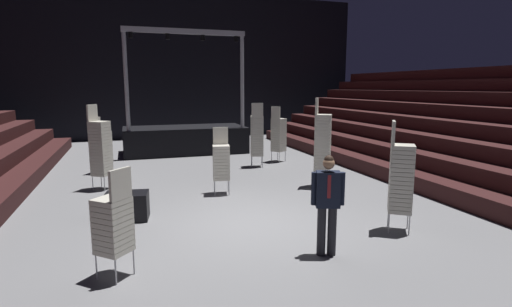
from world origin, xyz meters
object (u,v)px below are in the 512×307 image
(chair_stack_mid_left, at_px, (257,135))
(chair_stack_rear_centre, at_px, (401,177))
(chair_stack_rear_left, at_px, (323,143))
(chair_stack_rear_right, at_px, (103,145))
(chair_stack_front_left, at_px, (221,161))
(chair_stack_front_right, at_px, (100,147))
(man_with_tie, at_px, (328,199))
(chair_stack_mid_right, at_px, (279,134))
(chair_stack_mid_centre, at_px, (113,223))
(stage_riser, at_px, (185,137))
(equipment_road_case, at_px, (127,206))

(chair_stack_mid_left, distance_m, chair_stack_rear_centre, 7.07)
(chair_stack_mid_left, xyz_separation_m, chair_stack_rear_left, (0.88, -3.33, 0.13))
(chair_stack_rear_right, bearing_deg, chair_stack_front_left, 71.51)
(chair_stack_front_right, bearing_deg, chair_stack_mid_left, 140.80)
(man_with_tie, relative_size, chair_stack_mid_right, 0.82)
(chair_stack_rear_left, xyz_separation_m, chair_stack_rear_right, (-6.11, 3.88, -0.34))
(chair_stack_front_right, xyz_separation_m, chair_stack_mid_left, (5.16, 1.66, -0.04))
(chair_stack_rear_centre, bearing_deg, chair_stack_mid_centre, -52.39)
(chair_stack_mid_right, relative_size, chair_stack_mid_centre, 1.25)
(chair_stack_rear_right, bearing_deg, man_with_tie, 57.20)
(chair_stack_front_right, bearing_deg, man_with_tie, 66.22)
(chair_stack_mid_right, bearing_deg, chair_stack_rear_right, -119.27)
(chair_stack_mid_left, xyz_separation_m, chair_stack_rear_right, (-5.23, 0.54, -0.21))
(chair_stack_front_right, height_order, chair_stack_mid_right, chair_stack_front_right)
(chair_stack_mid_centre, distance_m, chair_stack_rear_centre, 5.37)
(chair_stack_rear_right, bearing_deg, chair_stack_mid_centre, 35.18)
(chair_stack_rear_right, distance_m, chair_stack_rear_centre, 9.60)
(stage_riser, bearing_deg, equipment_road_case, -106.18)
(chair_stack_front_right, distance_m, chair_stack_rear_left, 6.27)
(stage_riser, height_order, chair_stack_rear_right, stage_riser)
(stage_riser, bearing_deg, chair_stack_front_left, -90.40)
(chair_stack_rear_left, distance_m, chair_stack_rear_right, 7.24)
(chair_stack_front_left, bearing_deg, chair_stack_mid_right, -118.81)
(chair_stack_rear_left, bearing_deg, chair_stack_rear_right, -89.22)
(equipment_road_case, bearing_deg, chair_stack_mid_right, 43.30)
(chair_stack_mid_left, distance_m, chair_stack_rear_right, 5.26)
(chair_stack_mid_centre, xyz_separation_m, equipment_road_case, (0.18, 2.73, -0.56))
(chair_stack_mid_left, bearing_deg, stage_riser, 131.06)
(stage_riser, distance_m, chair_stack_rear_centre, 11.36)
(chair_stack_front_left, xyz_separation_m, chair_stack_rear_right, (-3.16, 3.74, 0.04))
(stage_riser, height_order, chair_stack_rear_centre, stage_riser)
(stage_riser, relative_size, chair_stack_mid_right, 2.43)
(chair_stack_rear_centre, bearing_deg, chair_stack_front_left, -110.20)
(chair_stack_front_right, bearing_deg, chair_stack_rear_right, -145.29)
(man_with_tie, distance_m, chair_stack_mid_centre, 3.44)
(man_with_tie, height_order, chair_stack_mid_left, chair_stack_mid_left)
(chair_stack_rear_left, bearing_deg, stage_riser, -125.22)
(chair_stack_mid_centre, bearing_deg, chair_stack_front_right, 47.64)
(man_with_tie, xyz_separation_m, chair_stack_mid_centre, (-3.43, 0.28, -0.13))
(chair_stack_rear_left, bearing_deg, chair_stack_rear_centre, 29.91)
(chair_stack_mid_right, xyz_separation_m, chair_stack_rear_left, (-0.22, -4.02, 0.21))
(chair_stack_rear_centre, bearing_deg, chair_stack_rear_right, -107.73)
(chair_stack_rear_left, xyz_separation_m, equipment_road_case, (-5.39, -1.27, -0.98))
(man_with_tie, height_order, chair_stack_mid_right, chair_stack_mid_right)
(chair_stack_front_left, height_order, equipment_road_case, chair_stack_front_left)
(man_with_tie, distance_m, chair_stack_mid_right, 8.63)
(chair_stack_rear_left, bearing_deg, chair_stack_front_right, -72.31)
(chair_stack_mid_right, bearing_deg, chair_stack_mid_centre, -66.37)
(stage_riser, relative_size, man_with_tie, 2.97)
(chair_stack_front_left, distance_m, chair_stack_mid_centre, 4.91)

